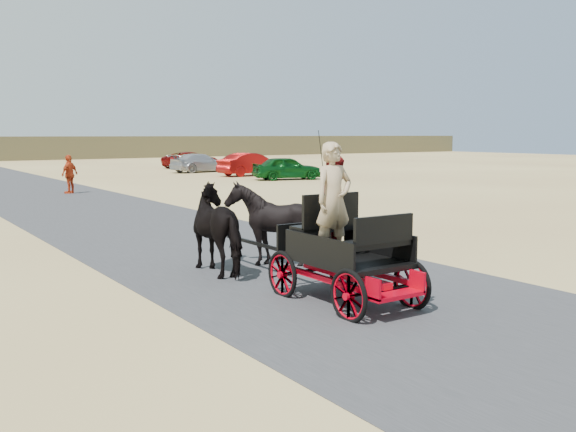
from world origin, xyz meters
TOP-DOWN VIEW (x-y plane):
  - ground at (0.00, 0.00)m, footprint 140.00×140.00m
  - road at (0.00, 0.00)m, footprint 6.00×140.00m
  - carriage at (-0.47, -1.53)m, footprint 1.30×2.40m
  - horse_left at (-1.02, 1.47)m, footprint 0.91×2.01m
  - horse_right at (0.08, 1.47)m, footprint 1.37×1.54m
  - driver_man at (-0.67, -1.48)m, footprint 0.66×0.43m
  - passenger_woman at (-0.17, -0.93)m, footprint 0.77×0.60m
  - pedestrian at (1.15, 19.86)m, footprint 1.06×0.94m
  - car_a at (14.10, 21.76)m, footprint 4.26×2.54m
  - car_b at (14.25, 26.06)m, footprint 4.51×1.92m
  - car_c at (13.26, 31.34)m, footprint 4.63×2.41m
  - car_d at (15.09, 36.59)m, footprint 4.66×2.35m

SIDE VIEW (x-z plane):
  - ground at x=0.00m, z-range 0.00..0.00m
  - road at x=0.00m, z-range 0.00..0.01m
  - carriage at x=-0.47m, z-range 0.00..0.72m
  - car_d at x=15.09m, z-range 0.00..1.26m
  - car_c at x=13.26m, z-range 0.00..1.28m
  - car_a at x=14.10m, z-range 0.00..1.36m
  - car_b at x=14.25m, z-range 0.00..1.45m
  - horse_left at x=-1.02m, z-range 0.00..1.70m
  - horse_right at x=0.08m, z-range 0.00..1.70m
  - pedestrian at x=1.15m, z-range 0.00..1.73m
  - passenger_woman at x=-0.17m, z-range 0.72..2.30m
  - driver_man at x=-0.67m, z-range 0.72..2.52m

